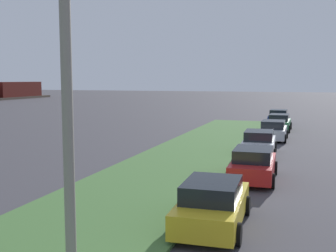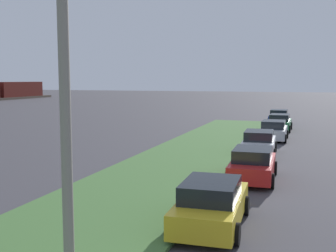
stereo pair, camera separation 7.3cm
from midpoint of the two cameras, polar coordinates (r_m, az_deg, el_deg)
name	(u,v)px [view 2 (the right image)]	position (r m, az deg, el deg)	size (l,w,h in m)	color
grass_median	(133,194)	(16.62, -4.68, -9.15)	(60.00, 6.00, 0.12)	#477238
parked_car_yellow	(211,204)	(13.10, 6.09, -10.46)	(4.37, 2.15, 1.47)	gold
parked_car_red	(253,164)	(19.22, 11.54, -5.12)	(4.35, 2.11, 1.47)	red
parked_car_white	(259,143)	(25.63, 12.32, -2.27)	(4.37, 2.16, 1.47)	silver
parked_car_silver	(274,131)	(32.09, 14.20, -0.61)	(4.30, 2.03, 1.47)	#B2B5BA
parked_car_green	(280,123)	(38.08, 14.97, 0.44)	(4.33, 2.07, 1.47)	#1E6B38
parked_car_blue	(279,117)	(43.76, 14.89, 1.19)	(4.31, 2.04, 1.47)	#23389E
streetlight	(80,85)	(9.06, -11.60, 5.53)	(0.63, 2.87, 7.50)	gray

